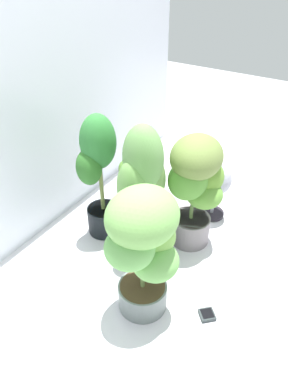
# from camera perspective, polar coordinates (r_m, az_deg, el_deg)

# --- Properties ---
(ground_plane) EXTENTS (8.00, 8.00, 0.00)m
(ground_plane) POSITION_cam_1_polar(r_m,az_deg,el_deg) (2.42, 2.28, -10.44)
(ground_plane) COLOR silver
(ground_plane) RESTS_ON ground
(mylar_back_wall) EXTENTS (3.20, 0.01, 2.00)m
(mylar_back_wall) POSITION_cam_1_polar(r_m,az_deg,el_deg) (2.35, -16.22, 15.79)
(mylar_back_wall) COLOR silver
(mylar_back_wall) RESTS_ON ground
(potted_plant_front_left) EXTENTS (0.47, 0.45, 0.78)m
(potted_plant_front_left) POSITION_cam_1_polar(r_m,az_deg,el_deg) (1.84, -0.04, -7.84)
(potted_plant_front_left) COLOR slate
(potted_plant_front_left) RESTS_ON ground
(potted_plant_center) EXTENTS (0.35, 0.27, 0.91)m
(potted_plant_center) POSITION_cam_1_polar(r_m,az_deg,el_deg) (2.14, -0.22, 0.88)
(potted_plant_center) COLOR black
(potted_plant_center) RESTS_ON ground
(potted_plant_back_right) EXTENTS (0.38, 0.26, 0.67)m
(potted_plant_back_right) POSITION_cam_1_polar(r_m,az_deg,el_deg) (2.55, -0.49, 2.79)
(potted_plant_back_right) COLOR gray
(potted_plant_back_right) RESTS_ON ground
(potted_plant_back_center) EXTENTS (0.34, 0.30, 0.88)m
(potted_plant_back_center) POSITION_cam_1_polar(r_m,az_deg,el_deg) (2.35, -7.06, 3.02)
(potted_plant_back_center) COLOR black
(potted_plant_back_center) RESTS_ON ground
(potted_plant_front_right) EXTENTS (0.41, 0.39, 0.78)m
(potted_plant_front_right) POSITION_cam_1_polar(r_m,az_deg,el_deg) (2.29, 7.98, 1.60)
(potted_plant_front_right) COLOR slate
(potted_plant_front_right) RESTS_ON ground
(hygrometer_box) EXTENTS (0.11, 0.11, 0.03)m
(hygrometer_box) POSITION_cam_1_polar(r_m,az_deg,el_deg) (2.16, 9.69, -18.15)
(hygrometer_box) COLOR #2F3739
(hygrometer_box) RESTS_ON ground
(floor_fan) EXTENTS (0.30, 0.30, 0.42)m
(floor_fan) POSITION_cam_1_polar(r_m,az_deg,el_deg) (2.65, 10.99, 1.51)
(floor_fan) COLOR #252029
(floor_fan) RESTS_ON ground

